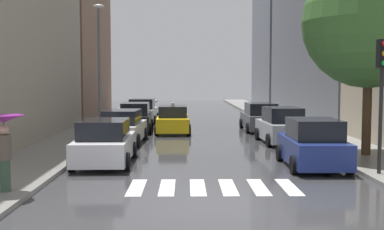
# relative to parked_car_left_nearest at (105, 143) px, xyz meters

# --- Properties ---
(ground_plane) EXTENTS (28.00, 72.00, 0.04)m
(ground_plane) POSITION_rel_parked_car_left_nearest_xyz_m (3.85, 18.10, -0.81)
(ground_plane) COLOR #37373A
(sidewalk_left) EXTENTS (3.00, 72.00, 0.15)m
(sidewalk_left) POSITION_rel_parked_car_left_nearest_xyz_m (-2.65, 18.10, -0.71)
(sidewalk_left) COLOR gray
(sidewalk_left) RESTS_ON ground
(sidewalk_right) EXTENTS (3.00, 72.00, 0.15)m
(sidewalk_right) POSITION_rel_parked_car_left_nearest_xyz_m (10.35, 18.10, -0.71)
(sidewalk_right) COLOR gray
(sidewalk_right) RESTS_ON ground
(crosswalk_stripes) EXTENTS (4.95, 2.20, 0.01)m
(crosswalk_stripes) POSITION_rel_parked_car_left_nearest_xyz_m (3.85, -4.00, -0.78)
(crosswalk_stripes) COLOR silver
(crosswalk_stripes) RESTS_ON ground
(building_right_mid) EXTENTS (6.00, 21.31, 15.17)m
(building_right_mid) POSITION_rel_parked_car_left_nearest_xyz_m (14.85, 20.02, 6.80)
(building_right_mid) COLOR slate
(building_right_mid) RESTS_ON ground
(building_right_far) EXTENTS (6.00, 13.24, 18.69)m
(building_right_far) POSITION_rel_parked_car_left_nearest_xyz_m (14.85, 38.46, 8.56)
(building_right_far) COLOR slate
(building_right_far) RESTS_ON ground
(parked_car_left_nearest) EXTENTS (2.20, 4.41, 1.68)m
(parked_car_left_nearest) POSITION_rel_parked_car_left_nearest_xyz_m (0.00, 0.00, 0.00)
(parked_car_left_nearest) COLOR silver
(parked_car_left_nearest) RESTS_ON ground
(parked_car_left_second) EXTENTS (2.20, 4.57, 1.68)m
(parked_car_left_second) POSITION_rel_parked_car_left_nearest_xyz_m (-0.08, 5.79, -0.00)
(parked_car_left_second) COLOR silver
(parked_car_left_second) RESTS_ON ground
(parked_car_left_third) EXTENTS (2.13, 4.47, 1.77)m
(parked_car_left_third) POSITION_rel_parked_car_left_nearest_xyz_m (-0.00, 11.18, 0.04)
(parked_car_left_third) COLOR black
(parked_car_left_third) RESTS_ON ground
(parked_car_left_fourth) EXTENTS (2.19, 4.21, 1.78)m
(parked_car_left_fourth) POSITION_rel_parked_car_left_nearest_xyz_m (-0.10, 16.95, 0.04)
(parked_car_left_fourth) COLOR silver
(parked_car_left_fourth) RESTS_ON ground
(parked_car_right_nearest) EXTENTS (2.14, 4.04, 1.77)m
(parked_car_right_nearest) POSITION_rel_parked_car_left_nearest_xyz_m (7.66, -0.82, 0.04)
(parked_car_right_nearest) COLOR navy
(parked_car_right_nearest) RESTS_ON ground
(parked_car_right_second) EXTENTS (2.21, 4.14, 1.81)m
(parked_car_right_second) POSITION_rel_parked_car_left_nearest_xyz_m (7.84, 5.67, 0.05)
(parked_car_right_second) COLOR #B2B7BF
(parked_car_right_second) RESTS_ON ground
(parked_car_right_third) EXTENTS (2.16, 4.60, 1.74)m
(parked_car_right_third) POSITION_rel_parked_car_left_nearest_xyz_m (7.69, 11.51, 0.02)
(parked_car_right_third) COLOR #474C51
(parked_car_right_third) RESTS_ON ground
(taxi_midroad) EXTENTS (2.12, 4.67, 1.81)m
(taxi_midroad) POSITION_rel_parked_car_left_nearest_xyz_m (2.30, 10.57, -0.02)
(taxi_midroad) COLOR yellow
(taxi_midroad) RESTS_ON ground
(pedestrian_foreground) EXTENTS (1.07, 1.07, 2.08)m
(pedestrian_foreground) POSITION_rel_parked_car_left_nearest_xyz_m (-1.84, -5.04, 0.90)
(pedestrian_foreground) COLOR #38513D
(pedestrian_foreground) RESTS_ON sidewalk_left
(street_tree_right) EXTENTS (5.27, 5.27, 7.95)m
(street_tree_right) POSITION_rel_parked_car_left_nearest_xyz_m (10.33, 1.08, 4.67)
(street_tree_right) COLOR #513823
(street_tree_right) RESTS_ON sidewalk_right
(traffic_light_right_corner) EXTENTS (0.30, 0.42, 4.30)m
(traffic_light_right_corner) POSITION_rel_parked_car_left_nearest_xyz_m (9.30, -2.74, 2.50)
(traffic_light_right_corner) COLOR black
(traffic_light_right_corner) RESTS_ON sidewalk_right
(lamp_post_left) EXTENTS (0.60, 0.28, 7.14)m
(lamp_post_left) POSITION_rel_parked_car_left_nearest_xyz_m (-1.70, 8.52, 3.46)
(lamp_post_left) COLOR #595B60
(lamp_post_left) RESTS_ON sidewalk_left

